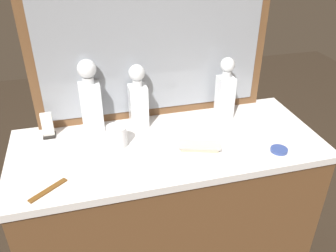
# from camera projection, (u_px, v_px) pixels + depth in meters

# --- Properties ---
(dresser) EXTENTS (1.28, 0.54, 0.84)m
(dresser) POSITION_uv_depth(u_px,v_px,m) (168.00, 217.00, 1.67)
(dresser) COLOR brown
(dresser) RESTS_ON ground_plane
(dresser_mirror) EXTENTS (1.04, 0.03, 0.68)m
(dresser_mirror) POSITION_uv_depth(u_px,v_px,m) (153.00, 44.00, 1.49)
(dresser_mirror) COLOR brown
(dresser_mirror) RESTS_ON dresser
(crystal_decanter_right) EXTENTS (0.07, 0.07, 0.29)m
(crystal_decanter_right) POSITION_uv_depth(u_px,v_px,m) (225.00, 94.00, 1.59)
(crystal_decanter_right) COLOR white
(crystal_decanter_right) RESTS_ON dresser
(crystal_decanter_left) EXTENTS (0.08, 0.08, 0.28)m
(crystal_decanter_left) POSITION_uv_depth(u_px,v_px,m) (138.00, 102.00, 1.53)
(crystal_decanter_left) COLOR white
(crystal_decanter_left) RESTS_ON dresser
(crystal_decanter_front) EXTENTS (0.09, 0.09, 0.32)m
(crystal_decanter_front) POSITION_uv_depth(u_px,v_px,m) (91.00, 102.00, 1.49)
(crystal_decanter_front) COLOR white
(crystal_decanter_front) RESTS_ON dresser
(crystal_tumbler_left) EXTENTS (0.08, 0.08, 0.09)m
(crystal_tumbler_left) POSITION_uv_depth(u_px,v_px,m) (117.00, 137.00, 1.42)
(crystal_tumbler_left) COLOR white
(crystal_tumbler_left) RESTS_ON dresser
(silver_brush_front) EXTENTS (0.18, 0.11, 0.02)m
(silver_brush_front) POSITION_uv_depth(u_px,v_px,m) (200.00, 146.00, 1.41)
(silver_brush_front) COLOR #B7A88C
(silver_brush_front) RESTS_ON dresser
(porcelain_dish) EXTENTS (0.07, 0.07, 0.01)m
(porcelain_dish) POSITION_uv_depth(u_px,v_px,m) (279.00, 150.00, 1.40)
(porcelain_dish) COLOR #33478C
(porcelain_dish) RESTS_ON dresser
(tortoiseshell_comb) EXTENTS (0.13, 0.11, 0.01)m
(tortoiseshell_comb) POSITION_uv_depth(u_px,v_px,m) (48.00, 190.00, 1.20)
(tortoiseshell_comb) COLOR brown
(tortoiseshell_comb) RESTS_ON dresser
(napkin_holder) EXTENTS (0.05, 0.05, 0.11)m
(napkin_holder) POSITION_uv_depth(u_px,v_px,m) (48.00, 127.00, 1.47)
(napkin_holder) COLOR black
(napkin_holder) RESTS_ON dresser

